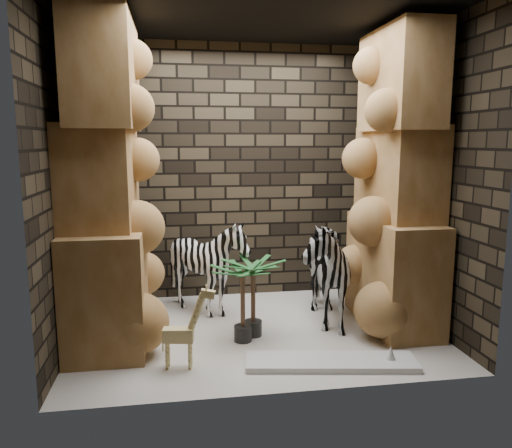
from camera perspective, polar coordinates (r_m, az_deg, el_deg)
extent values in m
plane|color=beige|center=(5.07, 0.12, -12.22)|extent=(3.50, 3.50, 0.00)
plane|color=black|center=(4.84, 0.13, 22.95)|extent=(3.50, 3.50, 0.00)
plane|color=black|center=(5.96, -1.81, 5.89)|extent=(3.50, 0.00, 3.50)
plane|color=black|center=(3.50, 3.40, 3.34)|extent=(3.50, 0.00, 3.50)
plane|color=black|center=(4.77, -21.19, 4.35)|extent=(0.00, 3.00, 3.00)
plane|color=black|center=(5.29, 19.26, 4.91)|extent=(0.00, 3.00, 3.00)
imported|color=white|center=(5.19, 7.15, -4.04)|extent=(0.66, 1.15, 1.33)
imported|color=white|center=(5.42, -5.55, -5.41)|extent=(0.92, 1.11, 0.97)
cube|color=silver|center=(4.41, 8.61, -15.42)|extent=(1.48, 0.58, 0.05)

